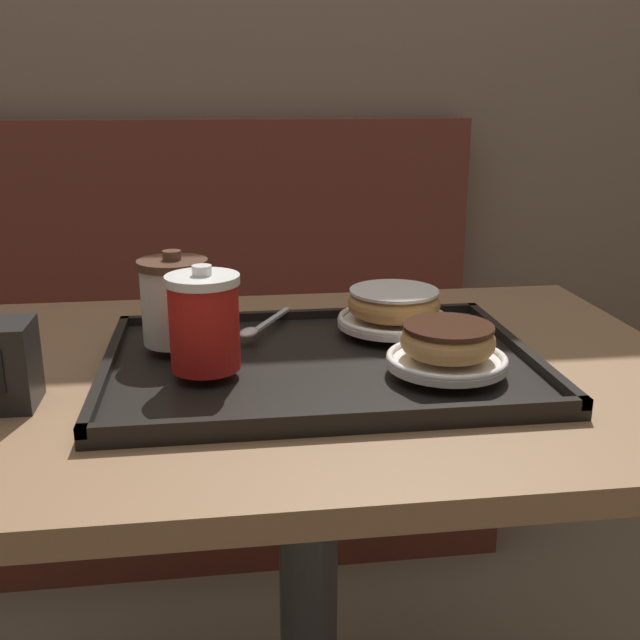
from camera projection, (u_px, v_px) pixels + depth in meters
wall_behind at (254, 34)px, 1.84m from camera, size 8.00×0.05×2.40m
booth_bench at (170, 407)px, 1.85m from camera, size 1.54×0.44×1.00m
cafe_table at (308, 480)px, 0.98m from camera, size 0.97×0.68×0.74m
serving_tray at (320, 364)px, 0.92m from camera, size 0.52×0.37×0.02m
coffee_cup_front at (204, 322)px, 0.84m from camera, size 0.08×0.08×0.12m
coffee_cup_rear at (174, 301)px, 0.93m from camera, size 0.09×0.09×0.12m
plate_with_chocolate_donut at (447, 360)px, 0.86m from camera, size 0.14×0.14×0.01m
donut_chocolate_glazed at (448, 340)px, 0.85m from camera, size 0.11×0.11×0.04m
plate_with_plain_donut at (393, 320)px, 1.01m from camera, size 0.15×0.15×0.01m
donut_plain at (394, 302)px, 1.00m from camera, size 0.12×0.12×0.04m
spoon at (256, 328)px, 0.98m from camera, size 0.08×0.14×0.01m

